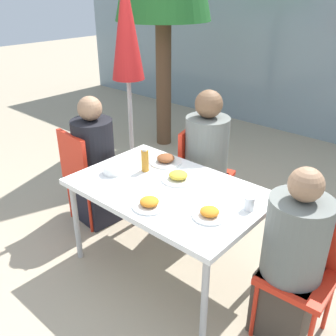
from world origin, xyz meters
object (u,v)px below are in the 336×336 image
object	(u,v)px
closed_umbrella	(127,40)
bottle	(145,160)
chair_right	(305,260)
person_left	(95,166)
chair_far	(199,167)
chair_left	(85,170)
drinking_cup	(249,203)
salad_bowl	(114,169)
person_right	(292,262)
person_far	(206,165)

from	to	relation	value
closed_umbrella	bottle	world-z (taller)	closed_umbrella
chair_right	bottle	bearing A→B (deg)	-0.61
person_left	chair_far	size ratio (longest dim) A/B	1.34
chair_far	bottle	xyz separation A→B (m)	(-0.04, -0.64, 0.28)
chair_left	drinking_cup	size ratio (longest dim) A/B	9.93
chair_right	salad_bowl	size ratio (longest dim) A/B	5.55
chair_left	drinking_cup	world-z (taller)	chair_left
person_right	chair_far	size ratio (longest dim) A/B	1.30
person_right	salad_bowl	world-z (taller)	person_right
drinking_cup	bottle	bearing A→B (deg)	-177.19
chair_far	bottle	world-z (taller)	bottle
chair_right	person_left	bearing A→B (deg)	-1.35
bottle	person_left	bearing A→B (deg)	179.92
person_right	salad_bowl	distance (m)	1.41
person_right	person_far	world-z (taller)	person_far
person_left	closed_umbrella	distance (m)	1.19
chair_far	salad_bowl	world-z (taller)	chair_far
salad_bowl	chair_left	bearing A→B (deg)	168.20
person_left	person_far	size ratio (longest dim) A/B	0.95
person_far	salad_bowl	distance (m)	0.86
chair_left	salad_bowl	size ratio (longest dim) A/B	5.55
person_left	bottle	bearing A→B (deg)	4.83
chair_left	person_far	size ratio (longest dim) A/B	0.71
closed_umbrella	person_right	bearing A→B (deg)	-18.01
person_left	person_right	xyz separation A→B (m)	(1.86, -0.03, -0.02)
chair_left	chair_right	distance (m)	1.96
person_left	drinking_cup	distance (m)	1.52
chair_left	drinking_cup	bearing A→B (deg)	9.21
person_far	drinking_cup	xyz separation A→B (m)	(0.74, -0.57, 0.18)
chair_right	closed_umbrella	distance (m)	2.41
chair_right	closed_umbrella	bearing A→B (deg)	-18.37
person_right	closed_umbrella	size ratio (longest dim) A/B	0.54
person_far	salad_bowl	xyz separation A→B (m)	(-0.28, -0.80, 0.16)
chair_far	closed_umbrella	size ratio (longest dim) A/B	0.41
chair_right	person_far	bearing A→B (deg)	-29.08
chair_right	person_far	size ratio (longest dim) A/B	0.71
drinking_cup	salad_bowl	size ratio (longest dim) A/B	0.56
chair_left	chair_far	distance (m)	1.02
chair_right	bottle	xyz separation A→B (m)	(-1.28, -0.05, 0.28)
salad_bowl	chair_right	bearing A→B (deg)	9.30
chair_far	drinking_cup	world-z (taller)	chair_far
chair_left	bottle	world-z (taller)	bottle
chair_right	person_right	xyz separation A→B (m)	(-0.05, -0.08, 0.01)
chair_right	salad_bowl	bearing A→B (deg)	6.51
person_right	bottle	size ratio (longest dim) A/B	6.23
bottle	drinking_cup	world-z (taller)	bottle
chair_left	chair_right	world-z (taller)	same
closed_umbrella	drinking_cup	xyz separation A→B (m)	(1.71, -0.59, -0.78)
person_far	chair_right	bearing A→B (deg)	49.96
bottle	closed_umbrella	bearing A→B (deg)	142.52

